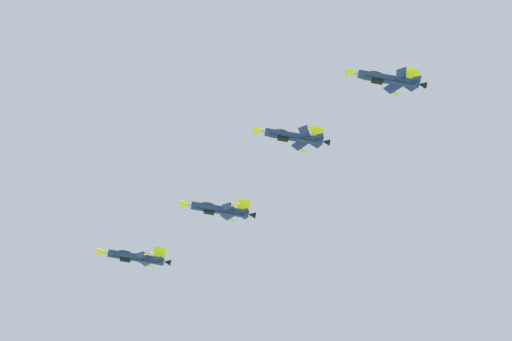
{
  "coord_description": "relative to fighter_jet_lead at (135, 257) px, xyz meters",
  "views": [
    {
      "loc": [
        -0.53,
        -2.66,
        1.89
      ],
      "look_at": [
        19.55,
        31.22,
        126.41
      ],
      "focal_mm": 44.26,
      "sensor_mm": 36.0,
      "label": 1
    }
  ],
  "objects": [
    {
      "name": "fighter_jet_right_wing",
      "position": [
        15.49,
        -39.91,
        1.89
      ],
      "size": [
        15.37,
        8.58,
        7.22
      ],
      "rotation": [
        0.0,
        -0.78,
        1.2
      ],
      "color": "navy"
    },
    {
      "name": "fighter_jet_lead",
      "position": [
        0.0,
        0.0,
        0.0
      ],
      "size": [
        15.37,
        8.42,
        7.53
      ],
      "rotation": [
        0.0,
        -0.83,
        1.2
      ],
      "color": "navy"
    },
    {
      "name": "fighter_jet_left_outer",
      "position": [
        24.72,
        -59.84,
        -1.34
      ],
      "size": [
        15.37,
        8.24,
        7.87
      ],
      "rotation": [
        0.0,
        -0.88,
        1.2
      ],
      "color": "navy"
    },
    {
      "name": "fighter_jet_left_wing",
      "position": [
        9.92,
        -19.29,
        -1.34
      ],
      "size": [
        15.37,
        8.36,
        7.65
      ],
      "rotation": [
        0.0,
        -0.85,
        1.2
      ],
      "color": "navy"
    }
  ]
}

